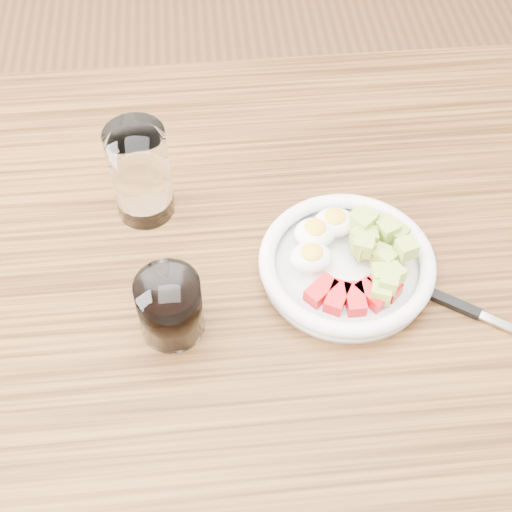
{
  "coord_description": "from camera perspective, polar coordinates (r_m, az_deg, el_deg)",
  "views": [
    {
      "loc": [
        -0.06,
        -0.54,
        1.52
      ],
      "look_at": [
        -0.01,
        0.01,
        0.8
      ],
      "focal_mm": 50.0,
      "sensor_mm": 36.0,
      "label": 1
    }
  ],
  "objects": [
    {
      "name": "fork",
      "position": [
        0.93,
        16.26,
        -3.99
      ],
      "size": [
        0.18,
        0.13,
        0.01
      ],
      "color": "black",
      "rests_on": "dining_table"
    },
    {
      "name": "coffee_glass",
      "position": [
        0.85,
        -6.89,
        -4.09
      ],
      "size": [
        0.08,
        0.08,
        0.09
      ],
      "color": "white",
      "rests_on": "dining_table"
    },
    {
      "name": "ground",
      "position": [
        1.62,
        0.41,
        -17.78
      ],
      "size": [
        4.0,
        4.0,
        0.0
      ],
      "primitive_type": "plane",
      "color": "brown",
      "rests_on": "ground"
    },
    {
      "name": "dining_table",
      "position": [
        1.01,
        0.62,
        -4.91
      ],
      "size": [
        1.5,
        0.9,
        0.77
      ],
      "color": "brown",
      "rests_on": "ground"
    },
    {
      "name": "water_glass",
      "position": [
        0.96,
        -9.24,
        6.56
      ],
      "size": [
        0.08,
        0.08,
        0.14
      ],
      "primitive_type": "cylinder",
      "color": "white",
      "rests_on": "dining_table"
    },
    {
      "name": "bowl",
      "position": [
        0.92,
        7.32,
        -0.34
      ],
      "size": [
        0.23,
        0.23,
        0.06
      ],
      "color": "white",
      "rests_on": "dining_table"
    }
  ]
}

